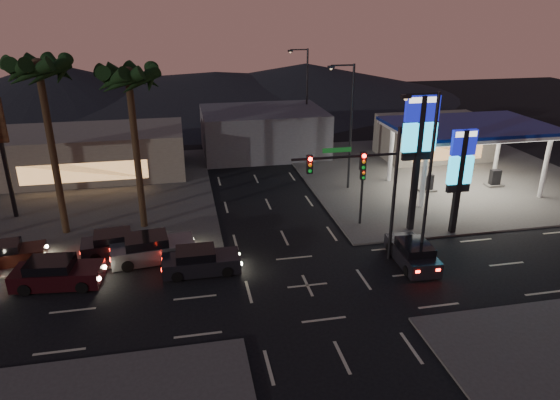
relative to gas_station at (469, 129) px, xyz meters
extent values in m
plane|color=black|center=(-16.00, -12.00, -5.08)|extent=(140.00, 140.00, 0.00)
cube|color=#47443F|center=(0.00, 4.00, -5.02)|extent=(24.00, 24.00, 0.12)
cube|color=#47443F|center=(-32.00, 4.00, -5.02)|extent=(24.00, 24.00, 0.12)
cylinder|color=silver|center=(-5.00, -3.00, -2.58)|extent=(0.36, 0.36, 5.00)
cylinder|color=silver|center=(5.00, -3.00, -2.58)|extent=(0.36, 0.36, 5.00)
cylinder|color=silver|center=(-5.00, 3.00, -2.58)|extent=(0.36, 0.36, 5.00)
cylinder|color=silver|center=(5.00, 3.00, -2.58)|extent=(0.36, 0.36, 5.00)
cube|color=silver|center=(0.00, 0.00, 0.12)|extent=(12.00, 8.00, 0.50)
cube|color=white|center=(0.00, 0.00, -0.18)|extent=(11.60, 7.60, 0.06)
cube|color=navy|center=(0.00, 0.00, 0.27)|extent=(12.20, 8.20, 0.25)
cube|color=black|center=(-3.00, 0.00, -4.28)|extent=(0.80, 0.50, 1.40)
cube|color=black|center=(3.00, 0.00, -4.28)|extent=(0.80, 0.50, 1.40)
cube|color=#726B5B|center=(2.00, 9.00, -3.08)|extent=(10.00, 6.00, 4.00)
cube|color=black|center=(-7.50, -6.50, -0.58)|extent=(0.35, 0.35, 9.00)
cube|color=#0C118E|center=(-7.50, -6.50, 3.12)|extent=(2.20, 0.30, 1.60)
cube|color=white|center=(-7.50, -6.50, 3.67)|extent=(1.98, 0.32, 0.35)
cube|color=#1AC4F8|center=(-7.50, -6.50, 1.32)|extent=(2.20, 0.30, 1.80)
cube|color=black|center=(-7.50, -6.50, 0.12)|extent=(2.09, 0.28, 0.50)
cube|color=black|center=(-5.00, -7.50, -1.58)|extent=(0.35, 0.35, 7.00)
cube|color=#0C118E|center=(-5.00, -7.50, 1.12)|extent=(1.60, 0.30, 1.60)
cube|color=white|center=(-5.00, -7.50, 1.67)|extent=(1.44, 0.32, 0.35)
cube|color=#1AC4F8|center=(-5.00, -7.50, -0.68)|extent=(1.60, 0.30, 1.80)
cube|color=black|center=(-5.00, -7.50, -1.88)|extent=(1.52, 0.28, 0.50)
cylinder|color=black|center=(-10.50, -10.00, -1.08)|extent=(0.20, 0.20, 8.00)
cylinder|color=black|center=(-13.50, -10.00, 1.42)|extent=(6.00, 0.14, 0.14)
cube|color=#0C3F14|center=(-14.00, -10.00, 1.82)|extent=(1.60, 0.05, 0.25)
cube|color=black|center=(-12.50, -10.00, 1.12)|extent=(0.32, 0.25, 1.00)
sphere|color=#FF0C07|center=(-12.50, -10.15, 1.45)|extent=(0.22, 0.22, 0.22)
sphere|color=orange|center=(-12.50, -10.15, 1.12)|extent=(0.20, 0.20, 0.20)
sphere|color=#0CB226|center=(-12.50, -10.15, 0.79)|extent=(0.20, 0.20, 0.20)
cube|color=black|center=(-15.50, -10.00, 1.12)|extent=(0.32, 0.25, 1.00)
sphere|color=#FF0C07|center=(-15.50, -10.15, 1.45)|extent=(0.22, 0.22, 0.22)
sphere|color=orange|center=(-15.50, -10.15, 1.12)|extent=(0.20, 0.20, 0.20)
sphere|color=#0CB226|center=(-15.50, -10.15, 0.79)|extent=(0.20, 0.20, 0.20)
cylinder|color=black|center=(-10.50, -5.00, -3.08)|extent=(0.16, 0.16, 4.00)
cube|color=black|center=(-10.50, -5.00, -1.28)|extent=(0.32, 0.25, 1.00)
sphere|color=#FF0C07|center=(-10.50, -5.15, -0.95)|extent=(0.22, 0.22, 0.22)
sphere|color=orange|center=(-10.50, -5.15, -1.28)|extent=(0.20, 0.20, 0.20)
sphere|color=#0CB226|center=(-10.50, -5.15, -1.61)|extent=(0.20, 0.20, 0.20)
cylinder|color=black|center=(-9.00, -11.00, -0.08)|extent=(0.18, 0.18, 10.00)
cylinder|color=black|center=(-9.90, -11.00, 4.82)|extent=(1.80, 0.12, 0.12)
cube|color=black|center=(-10.80, -11.00, 4.72)|extent=(0.50, 0.25, 0.18)
sphere|color=#FFCC8C|center=(-10.80, -11.00, 4.60)|extent=(0.20, 0.20, 0.20)
cylinder|color=black|center=(-9.00, 2.00, -0.08)|extent=(0.18, 0.18, 10.00)
cylinder|color=black|center=(-9.90, 2.00, 4.82)|extent=(1.80, 0.12, 0.12)
cube|color=black|center=(-10.80, 2.00, 4.72)|extent=(0.50, 0.25, 0.18)
sphere|color=#FFCC8C|center=(-10.80, 2.00, 4.60)|extent=(0.20, 0.20, 0.20)
cylinder|color=black|center=(-9.00, 16.00, -0.08)|extent=(0.18, 0.18, 10.00)
cylinder|color=black|center=(-9.90, 16.00, 4.82)|extent=(1.80, 0.12, 0.12)
cube|color=black|center=(-10.80, 16.00, 4.72)|extent=(0.50, 0.25, 0.18)
sphere|color=#FFCC8C|center=(-10.80, 16.00, 4.60)|extent=(0.20, 0.20, 0.20)
cylinder|color=black|center=(-25.00, -2.50, 0.02)|extent=(0.44, 0.44, 10.20)
sphere|color=black|center=(-25.00, -2.50, 5.12)|extent=(0.90, 0.90, 0.90)
cone|color=black|center=(-23.70, -2.50, 4.82)|extent=(0.90, 2.74, 1.91)
cone|color=black|center=(-24.08, -1.58, 4.82)|extent=(2.57, 2.57, 1.91)
cone|color=black|center=(-25.00, -1.20, 4.82)|extent=(2.74, 0.90, 1.91)
cone|color=black|center=(-25.92, -1.58, 4.82)|extent=(2.57, 2.57, 1.91)
cone|color=black|center=(-26.30, -2.50, 4.82)|extent=(0.90, 2.74, 1.91)
cone|color=black|center=(-25.92, -3.42, 4.82)|extent=(2.57, 2.57, 1.91)
cone|color=black|center=(-25.00, -3.80, 4.82)|extent=(2.74, 0.90, 1.91)
cone|color=black|center=(-24.08, -3.42, 4.82)|extent=(2.57, 2.57, 1.91)
cylinder|color=black|center=(-30.00, -2.50, 0.32)|extent=(0.44, 0.44, 10.80)
sphere|color=black|center=(-30.00, -2.50, 5.72)|extent=(0.90, 0.90, 0.90)
cone|color=black|center=(-28.70, -2.50, 5.42)|extent=(0.90, 2.74, 1.91)
cone|color=black|center=(-29.08, -1.58, 5.42)|extent=(2.57, 2.57, 1.91)
cone|color=black|center=(-30.00, -1.20, 5.42)|extent=(2.74, 0.90, 1.91)
cone|color=black|center=(-30.92, -1.58, 5.42)|extent=(2.57, 2.57, 1.91)
cone|color=black|center=(-31.30, -2.50, 5.42)|extent=(0.90, 2.74, 1.91)
cone|color=black|center=(-30.92, -3.42, 5.42)|extent=(2.57, 2.57, 1.91)
cone|color=black|center=(-30.00, -3.80, 5.42)|extent=(2.74, 0.90, 1.91)
cone|color=black|center=(-29.08, -3.42, 5.42)|extent=(2.57, 2.57, 1.91)
cylinder|color=black|center=(-34.00, 1.00, -2.08)|extent=(0.30, 0.30, 6.00)
cube|color=#726B5B|center=(-30.00, 10.00, -3.08)|extent=(16.00, 8.00, 4.00)
cube|color=#4C4C51|center=(-14.00, 14.00, -2.88)|extent=(12.00, 9.00, 4.40)
cone|color=black|center=(-41.00, 48.00, -2.08)|extent=(40.00, 40.00, 6.00)
cone|color=black|center=(-1.00, 48.00, -2.58)|extent=(50.00, 50.00, 5.00)
cone|color=black|center=(-16.00, 48.00, -3.08)|extent=(60.00, 60.00, 4.00)
cube|color=black|center=(-21.50, -9.37, -4.54)|extent=(4.31, 1.82, 0.88)
cube|color=black|center=(-21.79, -9.37, -3.96)|extent=(2.16, 1.67, 0.64)
cylinder|color=black|center=(-20.13, -8.54, -4.77)|extent=(0.63, 0.24, 0.63)
cylinder|color=black|center=(-20.13, -10.20, -4.77)|extent=(0.63, 0.24, 0.63)
cylinder|color=black|center=(-22.87, -8.53, -4.77)|extent=(0.63, 0.24, 0.63)
cylinder|color=black|center=(-22.87, -10.20, -4.77)|extent=(0.63, 0.24, 0.63)
sphere|color=#FFF2BF|center=(-19.35, -8.79, -4.47)|extent=(0.22, 0.22, 0.22)
sphere|color=#FFF2BF|center=(-19.35, -9.96, -4.47)|extent=(0.22, 0.22, 0.22)
cube|color=#FF140A|center=(-23.65, -8.78, -4.40)|extent=(0.08, 0.24, 0.14)
cube|color=#FF140A|center=(-23.65, -9.95, -4.40)|extent=(0.08, 0.24, 0.14)
cube|color=black|center=(-29.12, -9.30, -4.51)|extent=(4.75, 2.41, 0.93)
cube|color=black|center=(-29.43, -9.27, -3.89)|extent=(2.47, 2.01, 0.68)
cylinder|color=black|center=(-27.57, -8.59, -4.75)|extent=(0.69, 0.32, 0.66)
cylinder|color=black|center=(-27.77, -10.34, -4.75)|extent=(0.69, 0.32, 0.66)
cylinder|color=black|center=(-30.46, -8.27, -4.75)|extent=(0.69, 0.32, 0.66)
cylinder|color=black|center=(-30.66, -10.02, -4.75)|extent=(0.69, 0.32, 0.66)
sphere|color=#FFF2BF|center=(-26.78, -8.93, -4.44)|extent=(0.23, 0.23, 0.23)
sphere|color=#FFF2BF|center=(-26.91, -10.17, -4.44)|extent=(0.23, 0.23, 0.23)
cube|color=#FF140A|center=(-31.32, -8.43, -4.35)|extent=(0.11, 0.27, 0.15)
cube|color=#FF140A|center=(-31.46, -9.67, -4.35)|extent=(0.11, 0.27, 0.15)
cube|color=#535355|center=(-24.21, -7.38, -4.48)|extent=(4.99, 2.56, 0.98)
cube|color=black|center=(-24.53, -7.42, -3.83)|extent=(2.59, 2.12, 0.71)
cylinder|color=black|center=(-22.81, -6.29, -4.73)|extent=(0.72, 0.34, 0.70)
cylinder|color=black|center=(-22.59, -8.12, -4.73)|extent=(0.72, 0.34, 0.70)
cylinder|color=black|center=(-25.83, -6.65, -4.73)|extent=(0.72, 0.34, 0.70)
cylinder|color=black|center=(-25.61, -8.48, -4.73)|extent=(0.72, 0.34, 0.70)
sphere|color=#FFF2BF|center=(-21.91, -6.45, -4.41)|extent=(0.24, 0.24, 0.24)
sphere|color=#FFF2BF|center=(-21.76, -7.75, -4.41)|extent=(0.24, 0.24, 0.24)
cube|color=#FF140A|center=(-26.66, -7.02, -4.32)|extent=(0.12, 0.28, 0.15)
cube|color=#FF140A|center=(-26.51, -8.32, -4.32)|extent=(0.12, 0.28, 0.15)
cube|color=black|center=(-26.29, -6.11, -4.55)|extent=(4.40, 2.21, 0.87)
cube|color=black|center=(-26.58, -6.14, -3.97)|extent=(2.28, 1.85, 0.63)
cylinder|color=black|center=(-25.03, -5.16, -4.77)|extent=(0.64, 0.29, 0.62)
cylinder|color=black|center=(-24.86, -6.79, -4.77)|extent=(0.64, 0.29, 0.62)
cylinder|color=black|center=(-27.71, -5.43, -4.77)|extent=(0.64, 0.29, 0.62)
cylinder|color=black|center=(-27.55, -7.06, -4.77)|extent=(0.64, 0.29, 0.62)
sphere|color=#FFF2BF|center=(-24.24, -5.32, -4.48)|extent=(0.21, 0.21, 0.21)
sphere|color=#FFF2BF|center=(-24.12, -6.47, -4.48)|extent=(0.21, 0.21, 0.21)
cube|color=#FF140A|center=(-28.46, -5.75, -4.41)|extent=(0.10, 0.25, 0.14)
cube|color=#FF140A|center=(-28.34, -6.90, -4.41)|extent=(0.10, 0.25, 0.14)
cube|color=black|center=(-32.47, -6.24, -4.58)|extent=(4.19, 2.16, 0.82)
cube|color=black|center=(-32.74, -6.27, -4.03)|extent=(2.18, 1.78, 0.59)
cylinder|color=black|center=(-31.29, -5.31, -4.79)|extent=(0.61, 0.29, 0.58)
cylinder|color=black|center=(-31.11, -6.85, -4.79)|extent=(0.61, 0.29, 0.58)
sphere|color=#FFF2BF|center=(-30.54, -5.45, -4.52)|extent=(0.20, 0.20, 0.20)
sphere|color=#FFF2BF|center=(-30.41, -6.54, -4.52)|extent=(0.20, 0.20, 0.20)
cube|color=black|center=(-9.42, -10.77, -4.55)|extent=(1.97, 4.35, 0.88)
cube|color=black|center=(-9.43, -11.06, -3.96)|extent=(1.74, 2.21, 0.63)
cylinder|color=black|center=(-10.20, -9.37, -4.77)|extent=(0.26, 0.63, 0.62)
cylinder|color=black|center=(-8.54, -9.44, -4.77)|extent=(0.26, 0.63, 0.62)
cylinder|color=black|center=(-10.30, -12.10, -4.77)|extent=(0.26, 0.63, 0.62)
cylinder|color=black|center=(-8.65, -12.16, -4.77)|extent=(0.26, 0.63, 0.62)
cube|color=#FF140A|center=(-10.09, -12.89, -4.40)|extent=(0.25, 0.09, 0.14)
cube|color=#FF140A|center=(-8.92, -12.93, -4.40)|extent=(0.25, 0.09, 0.14)
camera|label=1|loc=(-22.07, -34.59, 9.07)|focal=32.00mm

